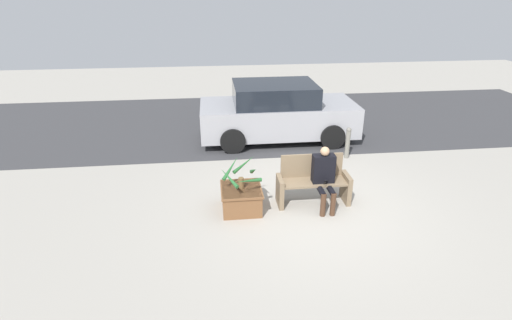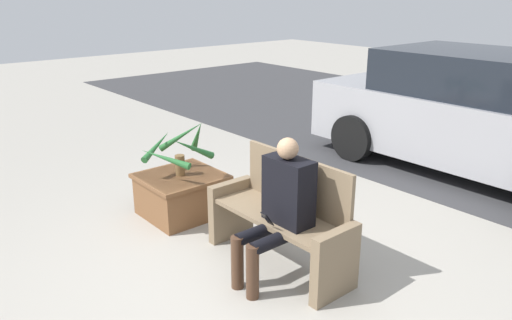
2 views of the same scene
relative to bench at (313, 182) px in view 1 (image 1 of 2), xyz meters
name	(u,v)px [view 1 (image 1 of 2)]	position (x,y,z in m)	size (l,w,h in m)	color
ground_plane	(314,208)	(-0.02, -0.28, -0.43)	(30.00, 30.00, 0.00)	#9E998E
road_surface	(272,120)	(-0.02, 5.23, -0.43)	(20.00, 6.00, 0.01)	#38383A
bench	(313,182)	(0.00, 0.00, 0.00)	(1.42, 0.48, 0.96)	#7A664C
person_seated	(324,175)	(0.16, -0.18, 0.23)	(0.42, 0.63, 1.21)	black
planter_box	(241,198)	(-1.42, -0.14, -0.19)	(0.77, 0.81, 0.45)	brown
potted_plant	(241,174)	(-1.42, -0.15, 0.32)	(0.78, 0.76, 0.63)	brown
parked_car	(277,112)	(-0.13, 3.58, 0.33)	(4.21, 1.98, 1.57)	#99999E
bollard_post	(348,142)	(1.39, 2.05, -0.01)	(0.12, 0.12, 0.80)	slate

